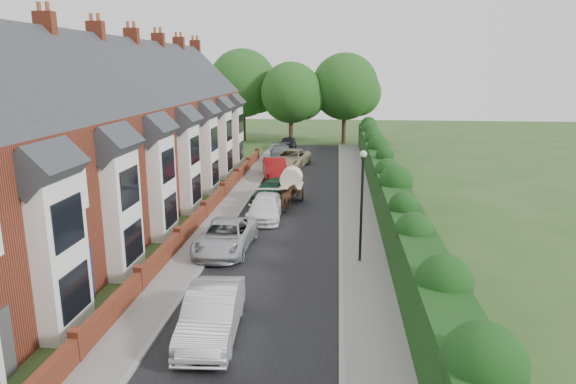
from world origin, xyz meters
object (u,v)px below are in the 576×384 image
car_beige (291,158)px  horse_cart (291,183)px  car_silver_b (225,236)px  horse (289,199)px  car_green (274,190)px  car_black (288,143)px  car_silver_a (212,314)px  car_grey (281,154)px  car_white (265,207)px  car_red (275,168)px  lamppost (362,192)px

car_beige → horse_cart: bearing=-74.9°
car_silver_b → horse: (2.36, 7.27, 0.06)m
car_green → car_black: size_ratio=1.06×
car_green → horse_cart: horse_cart is taller
car_silver_a → horse: size_ratio=2.61×
car_grey → car_beige: bearing=-72.2°
car_white → car_black: size_ratio=1.09×
car_red → car_silver_a: bearing=-100.0°
car_white → car_green: bearing=88.1°
car_silver_a → car_beige: bearing=86.4°
lamppost → car_grey: size_ratio=1.00×
car_beige → car_black: car_beige is taller
car_silver_a → car_grey: (-1.29, 32.44, -0.04)m
car_silver_b → car_white: (1.17, 5.58, -0.04)m
car_white → horse_cart: horse_cart is taller
car_red → car_grey: car_red is taller
car_beige → horse_cart: 12.42m
car_grey → car_black: size_ratio=1.20×
car_red → horse_cart: 7.83m
car_silver_b → car_beige: bearing=88.5°
car_grey → horse_cart: size_ratio=1.57×
car_silver_b → car_black: 31.24m
car_beige → horse: (1.14, -14.33, -0.01)m
car_silver_b → car_red: (0.36, 16.80, 0.08)m
car_grey → car_black: bearing=84.3°
lamppost → car_grey: (-6.40, 25.40, -2.55)m
car_beige → horse: car_beige is taller
car_black → horse_cart: 22.13m
car_grey → horse: (2.36, -17.13, 0.03)m
car_silver_a → car_grey: car_silver_a is taller
car_beige → car_silver_a: bearing=-80.1°
lamppost → car_black: (-6.40, 32.24, -2.56)m
lamppost → horse: bearing=116.0°
car_green → horse_cart: 1.33m
car_silver_a → car_white: (-0.13, 13.62, -0.11)m
lamppost → car_silver_a: bearing=-126.0°
car_beige → horse_cart: size_ratio=1.73×
car_silver_a → horse_cart: 17.33m
car_silver_a → car_grey: bearing=88.5°
lamppost → car_red: lamppost is taller
car_silver_a → car_black: (-1.29, 39.28, -0.06)m
horse → car_silver_a: bearing=94.8°
car_red → car_black: 14.45m
lamppost → car_silver_b: (-6.40, 1.00, -2.58)m
car_silver_a → car_white: bearing=86.7°
car_silver_a → car_silver_b: (-1.29, 8.04, -0.07)m
car_silver_b → car_black: bearing=91.8°
car_green → car_black: (-1.18, 21.79, -0.05)m
lamppost → car_silver_b: size_ratio=1.00×
lamppost → horse_cart: (-4.04, 10.25, -1.95)m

